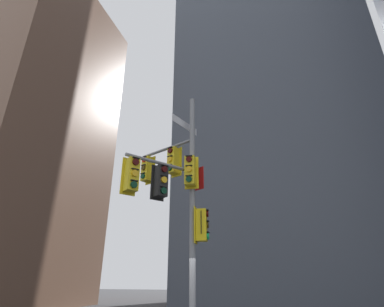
# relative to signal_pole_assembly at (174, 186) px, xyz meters

# --- Properties ---
(building_tower_left) EXTENTS (12.72, 12.72, 29.27)m
(building_tower_left) POSITION_rel_signal_pole_assembly_xyz_m (-19.10, 9.17, 9.84)
(building_tower_left) COLOR brown
(building_tower_left) RESTS_ON ground
(building_mid_block) EXTENTS (16.93, 16.93, 51.88)m
(building_mid_block) POSITION_rel_signal_pole_assembly_xyz_m (3.54, 20.31, 21.15)
(building_mid_block) COLOR #4C5460
(building_mid_block) RESTS_ON ground
(signal_pole_assembly) EXTENTS (2.98, 3.21, 8.30)m
(signal_pole_assembly) POSITION_rel_signal_pole_assembly_xyz_m (0.00, 0.00, 0.00)
(signal_pole_assembly) COLOR gray
(signal_pole_assembly) RESTS_ON ground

